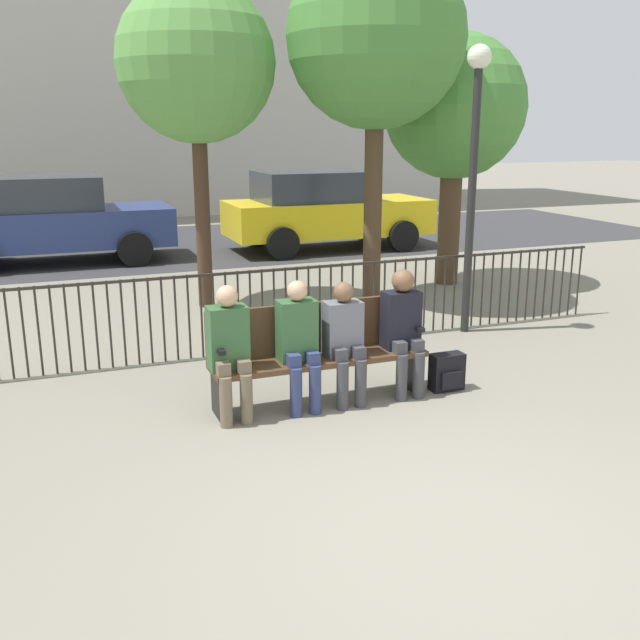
{
  "coord_description": "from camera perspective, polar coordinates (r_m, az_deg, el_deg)",
  "views": [
    {
      "loc": [
        -2.27,
        -3.45,
        2.49
      ],
      "look_at": [
        0.0,
        2.35,
        0.8
      ],
      "focal_mm": 40.0,
      "sensor_mm": 36.0,
      "label": 1
    }
  ],
  "objects": [
    {
      "name": "ground_plane",
      "position": [
        4.82,
        10.65,
        -16.21
      ],
      "size": [
        80.0,
        80.0,
        0.0
      ],
      "primitive_type": "plane",
      "color": "gray"
    },
    {
      "name": "park_bench",
      "position": [
        6.6,
        -0.26,
        -2.33
      ],
      "size": [
        2.03,
        0.45,
        0.92
      ],
      "color": "#4C331E",
      "rests_on": "ground"
    },
    {
      "name": "seated_person_0",
      "position": [
        6.19,
        -7.25,
        -2.1
      ],
      "size": [
        0.34,
        0.39,
        1.19
      ],
      "color": "brown",
      "rests_on": "ground"
    },
    {
      "name": "seated_person_1",
      "position": [
        6.37,
        -1.72,
        -1.55
      ],
      "size": [
        0.34,
        0.39,
        1.19
      ],
      "color": "navy",
      "rests_on": "ground"
    },
    {
      "name": "seated_person_2",
      "position": [
        6.53,
        1.99,
        -1.33
      ],
      "size": [
        0.34,
        0.39,
        1.14
      ],
      "color": "#3D3D42",
      "rests_on": "ground"
    },
    {
      "name": "seated_person_3",
      "position": [
        6.77,
        6.65,
        -0.41
      ],
      "size": [
        0.34,
        0.39,
        1.21
      ],
      "color": "#3D3D42",
      "rests_on": "ground"
    },
    {
      "name": "backpack",
      "position": [
        7.06,
        10.14,
        -4.15
      ],
      "size": [
        0.33,
        0.2,
        0.37
      ],
      "color": "black",
      "rests_on": "ground"
    },
    {
      "name": "fence_railing",
      "position": [
        8.1,
        -4.61,
        1.36
      ],
      "size": [
        9.01,
        0.03,
        0.95
      ],
      "color": "#2D2823",
      "rests_on": "ground"
    },
    {
      "name": "tree_0",
      "position": [
        10.3,
        4.51,
        21.49
      ],
      "size": [
        2.44,
        2.44,
        4.87
      ],
      "color": "#4C3823",
      "rests_on": "ground"
    },
    {
      "name": "tree_1",
      "position": [
        11.69,
        10.72,
        16.25
      ],
      "size": [
        2.22,
        2.22,
        3.91
      ],
      "color": "#4C3823",
      "rests_on": "ground"
    },
    {
      "name": "tree_2",
      "position": [
        10.11,
        -9.89,
        19.53
      ],
      "size": [
        2.11,
        2.11,
        4.37
      ],
      "color": "#422D1E",
      "rests_on": "ground"
    },
    {
      "name": "lamp_post",
      "position": [
        8.82,
        12.26,
        13.46
      ],
      "size": [
        0.28,
        0.28,
        3.4
      ],
      "color": "black",
      "rests_on": "ground"
    },
    {
      "name": "street_surface",
      "position": [
        15.81,
        -12.92,
        5.78
      ],
      "size": [
        24.0,
        6.0,
        0.01
      ],
      "color": "#333335",
      "rests_on": "ground"
    },
    {
      "name": "parked_car_0",
      "position": [
        14.26,
        -20.78,
        7.6
      ],
      "size": [
        4.2,
        1.94,
        1.62
      ],
      "color": "navy",
      "rests_on": "ground"
    },
    {
      "name": "parked_car_1",
      "position": [
        14.95,
        0.35,
        8.88
      ],
      "size": [
        4.2,
        1.94,
        1.62
      ],
      "color": "yellow",
      "rests_on": "ground"
    }
  ]
}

